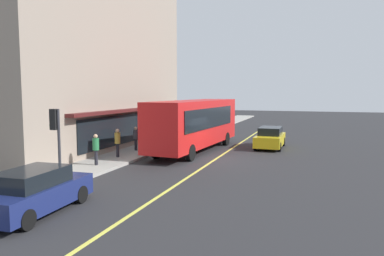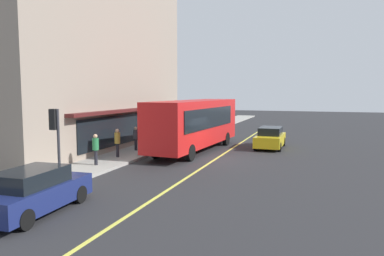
{
  "view_description": "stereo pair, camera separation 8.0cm",
  "coord_description": "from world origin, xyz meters",
  "px_view_note": "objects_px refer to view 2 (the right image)",
  "views": [
    {
      "loc": [
        -21.44,
        -5.79,
        4.08
      ],
      "look_at": [
        2.56,
        2.38,
        1.6
      ],
      "focal_mm": 34.62,
      "sensor_mm": 36.0,
      "label": 1
    },
    {
      "loc": [
        -21.41,
        -5.87,
        4.08
      ],
      "look_at": [
        2.56,
        2.38,
        1.6
      ],
      "focal_mm": 34.62,
      "sensor_mm": 36.0,
      "label": 2
    }
  ],
  "objects_px": {
    "traffic_light": "(55,128)",
    "car_navy": "(33,192)",
    "pedestrian_by_curb": "(117,140)",
    "pedestrian_waiting": "(136,136)",
    "car_yellow": "(270,138)",
    "pedestrian_near_storefront": "(96,146)",
    "bus": "(195,122)"
  },
  "relations": [
    {
      "from": "traffic_light",
      "to": "car_navy",
      "type": "xyz_separation_m",
      "value": [
        -3.32,
        -1.76,
        -1.79
      ]
    },
    {
      "from": "pedestrian_by_curb",
      "to": "car_navy",
      "type": "bearing_deg",
      "value": -165.81
    },
    {
      "from": "traffic_light",
      "to": "pedestrian_by_curb",
      "type": "bearing_deg",
      "value": 6.17
    },
    {
      "from": "car_navy",
      "to": "pedestrian_waiting",
      "type": "xyz_separation_m",
      "value": [
        12.37,
        2.63,
        0.36
      ]
    },
    {
      "from": "traffic_light",
      "to": "car_yellow",
      "type": "relative_size",
      "value": 0.74
    },
    {
      "from": "traffic_light",
      "to": "pedestrian_by_curb",
      "type": "distance_m",
      "value": 6.52
    },
    {
      "from": "car_navy",
      "to": "pedestrian_near_storefront",
      "type": "relative_size",
      "value": 2.61
    },
    {
      "from": "car_yellow",
      "to": "pedestrian_waiting",
      "type": "relative_size",
      "value": 2.7
    },
    {
      "from": "traffic_light",
      "to": "pedestrian_by_curb",
      "type": "relative_size",
      "value": 1.86
    },
    {
      "from": "traffic_light",
      "to": "pedestrian_near_storefront",
      "type": "distance_m",
      "value": 4.12
    },
    {
      "from": "traffic_light",
      "to": "car_navy",
      "type": "bearing_deg",
      "value": -152.14
    },
    {
      "from": "car_yellow",
      "to": "pedestrian_waiting",
      "type": "bearing_deg",
      "value": 120.99
    },
    {
      "from": "pedestrian_waiting",
      "to": "traffic_light",
      "type": "bearing_deg",
      "value": -174.51
    },
    {
      "from": "car_yellow",
      "to": "pedestrian_by_curb",
      "type": "bearing_deg",
      "value": 133.42
    },
    {
      "from": "traffic_light",
      "to": "car_yellow",
      "type": "distance_m",
      "value": 16.01
    },
    {
      "from": "bus",
      "to": "traffic_light",
      "type": "distance_m",
      "value": 11.27
    },
    {
      "from": "pedestrian_near_storefront",
      "to": "pedestrian_by_curb",
      "type": "xyz_separation_m",
      "value": [
        2.5,
        0.13,
        0.03
      ]
    },
    {
      "from": "bus",
      "to": "pedestrian_near_storefront",
      "type": "distance_m",
      "value": 7.85
    },
    {
      "from": "traffic_light",
      "to": "pedestrian_near_storefront",
      "type": "bearing_deg",
      "value": 8.19
    },
    {
      "from": "pedestrian_waiting",
      "to": "bus",
      "type": "bearing_deg",
      "value": -62.47
    },
    {
      "from": "car_navy",
      "to": "traffic_light",
      "type": "bearing_deg",
      "value": 27.86
    },
    {
      "from": "bus",
      "to": "pedestrian_waiting",
      "type": "height_order",
      "value": "bus"
    },
    {
      "from": "traffic_light",
      "to": "pedestrian_waiting",
      "type": "distance_m",
      "value": 9.2
    },
    {
      "from": "car_yellow",
      "to": "pedestrian_waiting",
      "type": "height_order",
      "value": "pedestrian_waiting"
    },
    {
      "from": "pedestrian_by_curb",
      "to": "pedestrian_waiting",
      "type": "bearing_deg",
      "value": 3.89
    },
    {
      "from": "pedestrian_waiting",
      "to": "pedestrian_by_curb",
      "type": "distance_m",
      "value": 2.71
    },
    {
      "from": "bus",
      "to": "pedestrian_by_curb",
      "type": "xyz_separation_m",
      "value": [
        -4.58,
        3.42,
        -0.8
      ]
    },
    {
      "from": "bus",
      "to": "car_yellow",
      "type": "distance_m",
      "value": 5.8
    },
    {
      "from": "car_yellow",
      "to": "car_navy",
      "type": "relative_size",
      "value": 0.98
    },
    {
      "from": "traffic_light",
      "to": "pedestrian_near_storefront",
      "type": "xyz_separation_m",
      "value": [
        3.84,
        0.55,
        -1.38
      ]
    },
    {
      "from": "car_yellow",
      "to": "pedestrian_near_storefront",
      "type": "relative_size",
      "value": 2.57
    },
    {
      "from": "car_yellow",
      "to": "pedestrian_by_curb",
      "type": "height_order",
      "value": "pedestrian_by_curb"
    }
  ]
}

